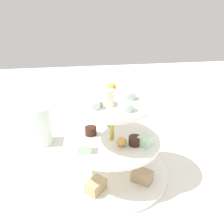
{
  "coord_description": "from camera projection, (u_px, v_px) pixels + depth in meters",
  "views": [
    {
      "loc": [
        0.09,
        0.57,
        0.44
      ],
      "look_at": [
        0.0,
        0.0,
        0.18
      ],
      "focal_mm": 41.72,
      "sensor_mm": 36.0,
      "label": 1
    }
  ],
  "objects": [
    {
      "name": "ground_plane",
      "position": [
        112.0,
        174.0,
        0.7
      ],
      "size": [
        2.4,
        2.4,
        0.0
      ],
      "primitive_type": "plane",
      "color": "silver"
    },
    {
      "name": "tiered_serving_stand",
      "position": [
        112.0,
        148.0,
        0.67
      ],
      "size": [
        0.3,
        0.3,
        0.26
      ],
      "color": "white",
      "rests_on": "ground_plane"
    },
    {
      "name": "water_glass_tall_right",
      "position": [
        41.0,
        126.0,
        0.83
      ],
      "size": [
        0.07,
        0.07,
        0.13
      ],
      "primitive_type": "cylinder",
      "color": "silver",
      "rests_on": "ground_plane"
    },
    {
      "name": "butter_knife_left",
      "position": [
        152.0,
        124.0,
        0.97
      ],
      "size": [
        0.15,
        0.1,
        0.0
      ],
      "primitive_type": "cube",
      "rotation": [
        0.0,
        0.0,
        5.71
      ],
      "color": "silver",
      "rests_on": "ground_plane"
    }
  ]
}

